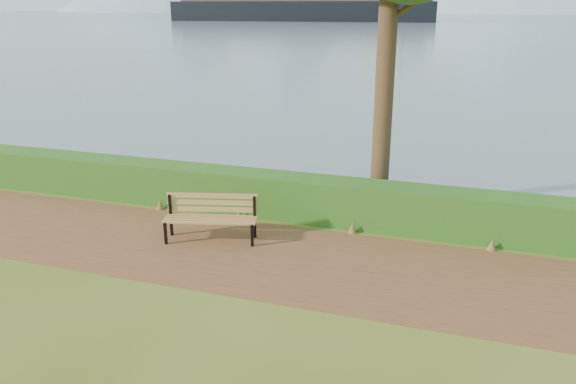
% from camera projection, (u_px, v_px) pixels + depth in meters
% --- Properties ---
extents(ground, '(140.00, 140.00, 0.00)m').
position_uv_depth(ground, '(250.00, 262.00, 10.98)').
color(ground, '#3E5618').
rests_on(ground, ground).
extents(path, '(40.00, 3.40, 0.01)m').
position_uv_depth(path, '(255.00, 255.00, 11.25)').
color(path, brown).
rests_on(path, ground).
extents(hedge, '(32.00, 0.85, 1.00)m').
position_uv_depth(hedge, '(291.00, 197.00, 13.17)').
color(hedge, '#1E4915').
rests_on(hedge, ground).
extents(water, '(700.00, 510.00, 0.00)m').
position_uv_depth(water, '(473.00, 16.00, 245.13)').
color(water, '#486174').
rests_on(water, ground).
extents(bench, '(2.03, 1.04, 0.98)m').
position_uv_depth(bench, '(211.00, 214.00, 11.88)').
color(bench, black).
rests_on(bench, ground).
extents(cargo_ship, '(81.18, 18.19, 24.44)m').
position_uv_depth(cargo_ship, '(310.00, 9.00, 170.05)').
color(cargo_ship, black).
rests_on(cargo_ship, ground).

